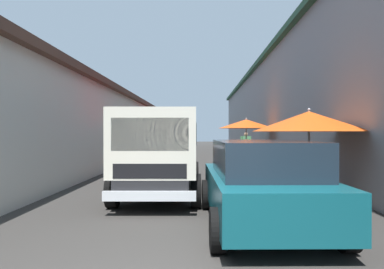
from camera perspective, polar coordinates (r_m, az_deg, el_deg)
ground at (r=16.76m, az=0.96°, el=-5.12°), size 90.00×90.00×0.00m
building_left_whitewash at (r=20.29m, az=-19.69°, el=1.01°), size 49.80×7.50×3.67m
building_right_concrete at (r=20.25m, az=21.79°, el=4.12°), size 49.80×7.50×5.86m
fruit_stall_far_right at (r=8.67m, az=18.43°, el=0.95°), size 2.65×2.65×2.17m
fruit_stall_near_left at (r=17.42m, az=8.82°, el=1.21°), size 2.72×2.72×2.32m
fruit_stall_near_right at (r=23.06m, az=-2.50°, el=0.91°), size 2.20×2.20×2.43m
fruit_stall_mid_lane at (r=12.47m, az=-5.92°, el=0.08°), size 2.12×2.12×2.17m
hatchback_car at (r=6.08m, az=11.35°, el=-7.74°), size 3.96×2.03×1.45m
delivery_truck at (r=8.08m, az=-5.67°, el=-3.58°), size 4.96×2.06×2.08m
vendor_by_crates at (r=19.13m, az=-4.73°, el=-1.60°), size 0.25×0.65×1.64m
vendor_in_shade at (r=20.12m, az=8.80°, el=-1.59°), size 0.28×0.63×1.60m
parked_scooter at (r=12.97m, az=9.59°, el=-4.73°), size 1.69×0.34×1.14m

